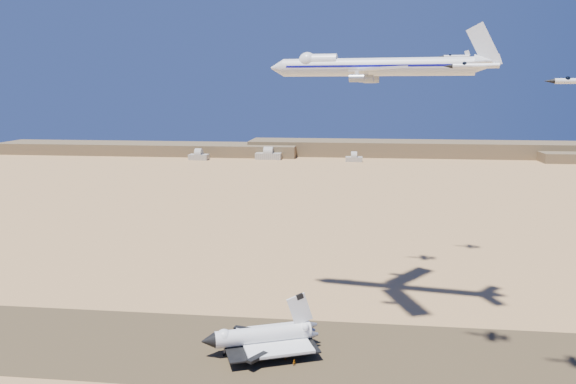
# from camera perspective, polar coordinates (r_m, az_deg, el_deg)

# --- Properties ---
(ground) EXTENTS (1200.00, 1200.00, 0.00)m
(ground) POSITION_cam_1_polar(r_m,az_deg,el_deg) (187.67, -6.50, -15.49)
(ground) COLOR tan
(ground) RESTS_ON ground
(runway) EXTENTS (600.00, 50.00, 0.06)m
(runway) POSITION_cam_1_polar(r_m,az_deg,el_deg) (187.66, -6.50, -15.48)
(runway) COLOR #4A3825
(runway) RESTS_ON ground
(ridgeline) EXTENTS (960.00, 90.00, 18.00)m
(ridgeline) POSITION_cam_1_polar(r_m,az_deg,el_deg) (695.77, 8.83, 4.21)
(ridgeline) COLOR brown
(ridgeline) RESTS_ON ground
(hangars) EXTENTS (200.50, 29.50, 30.00)m
(hangars) POSITION_cam_1_polar(r_m,az_deg,el_deg) (655.38, -2.43, 3.70)
(hangars) COLOR #A8A495
(hangars) RESTS_ON ground
(shuttle) EXTENTS (37.66, 31.19, 18.31)m
(shuttle) POSITION_cam_1_polar(r_m,az_deg,el_deg) (182.58, -2.63, -14.49)
(shuttle) COLOR white
(shuttle) RESTS_ON runway
(carrier_747) EXTENTS (78.64, 60.11, 19.52)m
(carrier_747) POSITION_cam_1_polar(r_m,az_deg,el_deg) (201.59, 8.20, 12.47)
(carrier_747) COLOR white
(crew_a) EXTENTS (0.52, 0.66, 1.58)m
(crew_a) POSITION_cam_1_polar(r_m,az_deg,el_deg) (176.77, 0.70, -16.84)
(crew_a) COLOR #BA610A
(crew_a) RESTS_ON runway
(crew_b) EXTENTS (0.54, 0.89, 1.78)m
(crew_b) POSITION_cam_1_polar(r_m,az_deg,el_deg) (175.88, 0.63, -16.95)
(crew_b) COLOR #BA610A
(crew_b) RESTS_ON runway
(crew_c) EXTENTS (1.26, 0.98, 1.92)m
(crew_c) POSITION_cam_1_polar(r_m,az_deg,el_deg) (178.93, -0.26, -16.42)
(crew_c) COLOR #BA610A
(crew_c) RESTS_ON runway
(chase_jet_a) EXTENTS (14.72, 8.43, 3.72)m
(chase_jet_a) POSITION_cam_1_polar(r_m,az_deg,el_deg) (160.51, 18.43, 12.08)
(chase_jet_a) COLOR white
(chase_jet_e) EXTENTS (15.18, 8.06, 3.78)m
(chase_jet_e) POSITION_cam_1_polar(r_m,az_deg,el_deg) (246.31, 11.49, 11.68)
(chase_jet_e) COLOR white
(chase_jet_f) EXTENTS (13.70, 7.50, 3.42)m
(chase_jet_f) POSITION_cam_1_polar(r_m,az_deg,el_deg) (270.35, 16.66, 13.07)
(chase_jet_f) COLOR white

